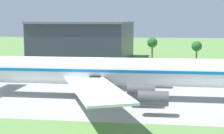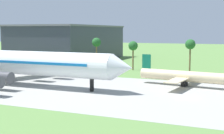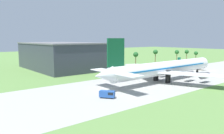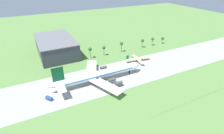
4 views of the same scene
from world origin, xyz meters
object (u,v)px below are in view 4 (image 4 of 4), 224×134
jet_airliner (98,75)px  regional_aircraft (138,59)px  no_stopping_sign (209,94)px  terminal_building (56,46)px  baggage_tug (49,98)px

jet_airliner → regional_aircraft: jet_airliner is taller
jet_airliner → no_stopping_sign: bearing=-39.4°
jet_airliner → terminal_building: (-18.92, 72.15, 2.59)m
no_stopping_sign → terminal_building: bearing=123.7°
jet_airliner → baggage_tug: size_ratio=14.89×
regional_aircraft → no_stopping_sign: 70.88m
regional_aircraft → baggage_tug: (-89.28, -22.72, -1.33)m
no_stopping_sign → terminal_building: 150.59m
jet_airliner → terminal_building: 74.63m
terminal_building → baggage_tug: bearing=-104.8°
jet_airliner → baggage_tug: (-39.75, -6.44, -4.90)m
regional_aircraft → terminal_building: bearing=140.8°
jet_airliner → regional_aircraft: bearing=18.2°
jet_airliner → terminal_building: bearing=104.7°
regional_aircraft → baggage_tug: bearing=-165.7°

